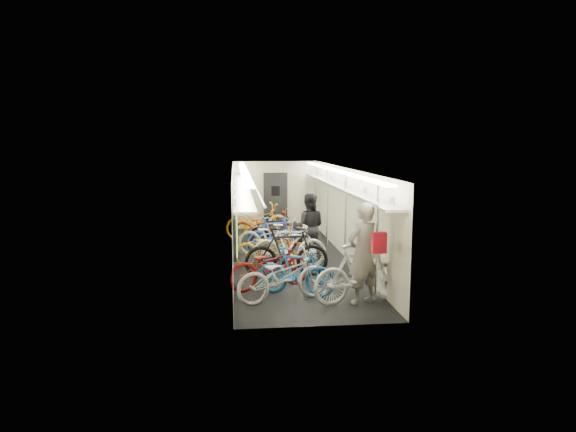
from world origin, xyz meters
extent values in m
plane|color=black|center=(0.00, 0.00, 0.00)|extent=(10.00, 10.00, 0.00)
plane|color=white|center=(0.00, 0.00, 2.40)|extent=(10.00, 10.00, 0.00)
plane|color=beige|center=(-1.50, 0.00, 1.20)|extent=(0.00, 10.00, 10.00)
plane|color=beige|center=(1.50, 0.00, 1.20)|extent=(0.00, 10.00, 10.00)
plane|color=beige|center=(0.00, 5.00, 1.20)|extent=(3.00, 0.00, 3.00)
plane|color=beige|center=(0.00, -5.00, 1.20)|extent=(3.00, 0.00, 3.00)
cube|color=black|center=(-1.46, -3.20, 1.25)|extent=(0.06, 1.10, 0.80)
cube|color=#AADA5F|center=(-1.42, -3.20, 1.25)|extent=(0.02, 0.96, 0.66)
cube|color=black|center=(-1.46, -1.00, 1.25)|extent=(0.06, 1.10, 0.80)
cube|color=#AADA5F|center=(-1.42, -1.00, 1.25)|extent=(0.02, 0.96, 0.66)
cube|color=black|center=(-1.46, 1.20, 1.25)|extent=(0.06, 1.10, 0.80)
cube|color=#AADA5F|center=(-1.42, 1.20, 1.25)|extent=(0.02, 0.96, 0.66)
cube|color=black|center=(-1.46, 3.40, 1.25)|extent=(0.06, 1.10, 0.80)
cube|color=#AADA5F|center=(-1.42, 3.40, 1.25)|extent=(0.02, 0.96, 0.66)
cube|color=#E4B00C|center=(-1.45, -2.10, 1.30)|extent=(0.02, 0.22, 0.30)
cube|color=#E4B00C|center=(-1.45, 0.10, 1.30)|extent=(0.02, 0.22, 0.30)
cube|color=#E4B00C|center=(-1.45, 2.30, 1.30)|extent=(0.02, 0.22, 0.30)
cube|color=black|center=(0.00, 4.94, 1.00)|extent=(0.85, 0.08, 2.00)
cube|color=#999BA0|center=(-1.28, 0.00, 1.92)|extent=(0.40, 9.70, 0.05)
cube|color=#999BA0|center=(1.28, 0.00, 1.92)|extent=(0.40, 9.70, 0.05)
cylinder|color=silver|center=(-0.95, 0.00, 2.02)|extent=(0.04, 9.70, 0.04)
cylinder|color=silver|center=(0.95, 0.00, 2.02)|extent=(0.04, 9.70, 0.04)
cube|color=white|center=(-1.20, 0.00, 2.34)|extent=(0.18, 9.60, 0.04)
cube|color=white|center=(1.20, 0.00, 2.34)|extent=(0.18, 9.60, 0.04)
cylinder|color=silver|center=(1.25, -3.80, 1.20)|extent=(0.05, 0.05, 2.38)
cylinder|color=silver|center=(1.25, -1.00, 1.20)|extent=(0.05, 0.05, 2.38)
cylinder|color=silver|center=(1.25, 1.50, 1.20)|extent=(0.05, 0.05, 2.38)
cylinder|color=silver|center=(1.25, 4.00, 1.20)|extent=(0.05, 0.05, 2.38)
imported|color=#AEAFB3|center=(-0.53, -3.55, 0.51)|extent=(2.04, 1.24, 1.01)
imported|color=#1B5DA4|center=(-0.24, -3.20, 0.49)|extent=(1.69, 1.04, 0.98)
imported|color=maroon|center=(-0.72, -2.66, 0.50)|extent=(2.00, 1.37, 0.99)
imported|color=black|center=(-0.28, -1.80, 0.58)|extent=(1.96, 0.63, 1.17)
imported|color=#C88912|center=(-0.57, -0.73, 0.48)|extent=(1.86, 0.72, 0.96)
imported|color=silver|center=(-0.12, -0.87, 0.55)|extent=(1.84, 0.54, 1.10)
imported|color=silver|center=(-0.44, 0.39, 0.52)|extent=(2.09, 1.41, 1.04)
imported|color=#1C46A8|center=(-0.36, 1.02, 0.50)|extent=(1.72, 1.09, 1.00)
imported|color=maroon|center=(-0.53, 1.86, 0.55)|extent=(2.22, 1.28, 1.10)
imported|color=black|center=(-0.26, 1.53, 0.49)|extent=(1.66, 0.65, 0.97)
imported|color=#F3A216|center=(-0.74, 3.20, 0.56)|extent=(2.25, 1.32, 1.12)
imported|color=silver|center=(0.92, -3.81, 0.58)|extent=(2.01, 1.02, 1.16)
imported|color=gray|center=(0.97, -3.84, 0.98)|extent=(0.85, 0.75, 1.96)
imported|color=black|center=(0.46, -0.13, 0.88)|extent=(0.96, 0.81, 1.76)
cube|color=maroon|center=(1.13, -4.33, 1.28)|extent=(0.26, 0.15, 0.38)
camera|label=1|loc=(-1.45, -13.19, 3.08)|focal=32.00mm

